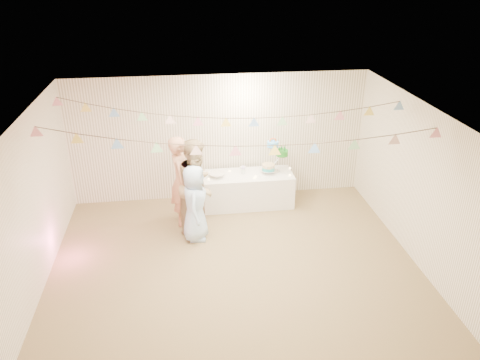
{
  "coord_description": "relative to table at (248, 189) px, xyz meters",
  "views": [
    {
      "loc": [
        -0.76,
        -6.4,
        4.63
      ],
      "look_at": [
        0.2,
        0.8,
        1.15
      ],
      "focal_mm": 35.0,
      "sensor_mm": 36.0,
      "label": 1
    }
  ],
  "objects": [
    {
      "name": "bunting_front",
      "position": [
        -0.52,
        -2.22,
        1.98
      ],
      "size": [
        5.6,
        0.9,
        0.36
      ],
      "primitive_type": null,
      "color": "#72A5E5",
      "rests_on": "ceiling"
    },
    {
      "name": "back_wall",
      "position": [
        -0.52,
        0.48,
        0.96
      ],
      "size": [
        6.0,
        6.0,
        0.0
      ],
      "primitive_type": "plane",
      "color": "white",
      "rests_on": "ground"
    },
    {
      "name": "cake_stand",
      "position": [
        0.55,
        0.05,
        0.75
      ],
      "size": [
        0.62,
        0.36,
        0.69
      ],
      "primitive_type": null,
      "color": "silver",
      "rests_on": "table"
    },
    {
      "name": "posy",
      "position": [
        -0.09,
        0.05,
        0.49
      ],
      "size": [
        0.15,
        0.15,
        0.17
      ],
      "primitive_type": null,
      "color": "white",
      "rests_on": "table"
    },
    {
      "name": "cake_middle",
      "position": [
        0.73,
        0.14,
        0.77
      ],
      "size": [
        0.27,
        0.27,
        0.22
      ],
      "primitive_type": null,
      "color": "#1B7B1B",
      "rests_on": "cake_stand"
    },
    {
      "name": "cake_top_tier",
      "position": [
        0.49,
        0.02,
        1.04
      ],
      "size": [
        0.25,
        0.25,
        0.19
      ],
      "primitive_type": null,
      "color": "#4BA2EB",
      "rests_on": "cake_stand"
    },
    {
      "name": "ceiling",
      "position": [
        -0.52,
        -2.02,
        2.26
      ],
      "size": [
        6.0,
        6.0,
        0.0
      ],
      "primitive_type": "plane",
      "color": "white",
      "rests_on": "ground"
    },
    {
      "name": "left_wall",
      "position": [
        -3.52,
        -2.02,
        0.96
      ],
      "size": [
        5.0,
        5.0,
        0.0
      ],
      "primitive_type": "plane",
      "color": "white",
      "rests_on": "ground"
    },
    {
      "name": "front_wall",
      "position": [
        -0.52,
        -4.52,
        0.96
      ],
      "size": [
        6.0,
        6.0,
        0.0
      ],
      "primitive_type": "plane",
      "color": "white",
      "rests_on": "ground"
    },
    {
      "name": "person_child",
      "position": [
        -1.12,
        -1.14,
        0.37
      ],
      "size": [
        0.54,
        0.75,
        1.42
      ],
      "primitive_type": "imported",
      "rotation": [
        0.0,
        0.0,
        1.44
      ],
      "color": "#B4D6FF",
      "rests_on": "floor"
    },
    {
      "name": "tealight_6",
      "position": [
        0.13,
        -0.15,
        0.35
      ],
      "size": [
        0.04,
        0.04,
        0.03
      ],
      "primitive_type": "cylinder",
      "color": "#FFD88C",
      "rests_on": "table"
    },
    {
      "name": "cake_bottom",
      "position": [
        0.4,
        -0.01,
        0.5
      ],
      "size": [
        0.31,
        0.31,
        0.15
      ],
      "primitive_type": null,
      "color": "#24ACAA",
      "rests_on": "cake_stand"
    },
    {
      "name": "table",
      "position": [
        0.0,
        0.0,
        0.0
      ],
      "size": [
        1.81,
        0.72,
        0.68
      ],
      "primitive_type": "cube",
      "color": "white",
      "rests_on": "floor"
    },
    {
      "name": "right_wall",
      "position": [
        2.48,
        -2.02,
        0.96
      ],
      "size": [
        5.0,
        5.0,
        0.0
      ],
      "primitive_type": "plane",
      "color": "white",
      "rests_on": "ground"
    },
    {
      "name": "tealight_3",
      "position": [
        0.35,
        0.22,
        0.35
      ],
      "size": [
        0.04,
        0.04,
        0.03
      ],
      "primitive_type": "cylinder",
      "color": "#FFD88C",
      "rests_on": "table"
    },
    {
      "name": "person_adult_b",
      "position": [
        -1.05,
        -0.78,
        0.54
      ],
      "size": [
        0.97,
        1.06,
        1.76
      ],
      "primitive_type": "imported",
      "rotation": [
        0.0,
        0.0,
        1.13
      ],
      "color": "tan",
      "rests_on": "floor"
    },
    {
      "name": "floor",
      "position": [
        -0.52,
        -2.02,
        -0.34
      ],
      "size": [
        6.0,
        6.0,
        0.0
      ],
      "primitive_type": "plane",
      "color": "olive",
      "rests_on": "ground"
    },
    {
      "name": "bunting_back",
      "position": [
        -0.52,
        -0.92,
        2.01
      ],
      "size": [
        5.6,
        1.1,
        0.4
      ],
      "primitive_type": null,
      "color": "pink",
      "rests_on": "ceiling"
    },
    {
      "name": "tealight_0",
      "position": [
        -0.8,
        -0.15,
        0.35
      ],
      "size": [
        0.04,
        0.04,
        0.03
      ],
      "primitive_type": "cylinder",
      "color": "#FFD88C",
      "rests_on": "table"
    },
    {
      "name": "person_adult_a",
      "position": [
        -1.33,
        -0.54,
        0.53
      ],
      "size": [
        0.45,
        0.66,
        1.74
      ],
      "primitive_type": "imported",
      "rotation": [
        0.0,
        0.0,
        1.51
      ],
      "color": "tan",
      "rests_on": "floor"
    },
    {
      "name": "platter",
      "position": [
        -0.63,
        -0.05,
        0.42
      ],
      "size": [
        0.32,
        0.32,
        0.02
      ],
      "primitive_type": "cylinder",
      "color": "white",
      "rests_on": "table"
    },
    {
      "name": "tealight_1",
      "position": [
        -0.35,
        0.18,
        0.35
      ],
      "size": [
        0.04,
        0.04,
        0.03
      ],
      "primitive_type": "cylinder",
      "color": "#FFD88C",
      "rests_on": "table"
    },
    {
      "name": "tealight_5",
      "position": [
        0.9,
        0.15,
        0.35
      ],
      "size": [
        0.04,
        0.04,
        0.03
      ],
      "primitive_type": "cylinder",
      "color": "#FFD88C",
      "rests_on": "table"
    },
    {
      "name": "tealight_2",
      "position": [
        0.1,
        -0.22,
        0.35
      ],
      "size": [
        0.04,
        0.04,
        0.03
      ],
      "primitive_type": "cylinder",
      "color": "#FFD88C",
      "rests_on": "table"
    },
    {
      "name": "tealight_4",
      "position": [
        0.82,
        -0.18,
        0.35
      ],
      "size": [
        0.04,
        0.04,
        0.03
      ],
      "primitive_type": "cylinder",
      "color": "#FFD88C",
      "rests_on": "table"
    }
  ]
}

